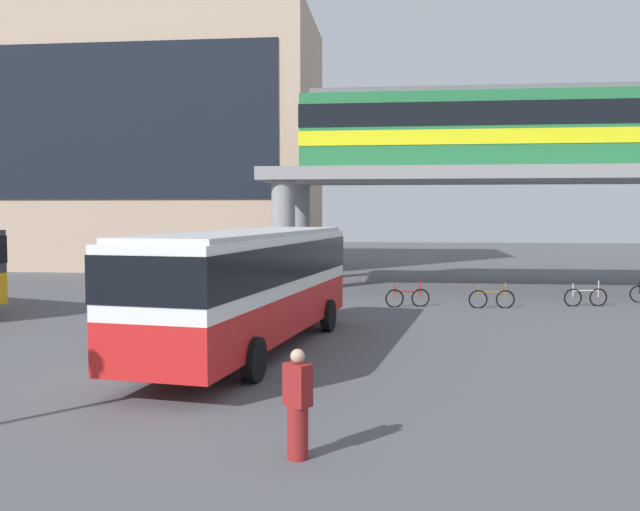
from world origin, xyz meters
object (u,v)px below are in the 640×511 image
station_building (125,145)px  pedestrian_by_bike_rack (298,407)px  bus_main (250,277)px  bicycle_silver (586,297)px  pedestrian_at_kerb (327,292)px  bicycle_red (408,298)px  train (549,128)px  bicycle_brown (492,299)px

station_building → pedestrian_by_bike_rack: size_ratio=15.60×
station_building → bus_main: (14.81, -28.07, -6.36)m
bus_main → pedestrian_by_bike_rack: 8.17m
bicycle_silver → pedestrian_at_kerb: (-9.97, -2.94, 0.42)m
bus_main → bicycle_silver: bus_main is taller
station_building → pedestrian_at_kerb: 27.52m
pedestrian_by_bike_rack → bicycle_silver: bearing=63.3°
bus_main → bicycle_red: 10.20m
train → bicycle_brown: (-3.55, -7.19, -7.40)m
station_building → pedestrian_by_bike_rack: station_building is taller
train → pedestrian_by_bike_rack: size_ratio=14.23×
bicycle_brown → bus_main: bearing=-129.7°
bicycle_silver → pedestrian_at_kerb: bearing=-163.6°
station_building → bicycle_brown: bearing=-40.3°
bus_main → pedestrian_at_kerb: bearing=79.2°
bus_main → bicycle_brown: bearing=50.3°
bicycle_brown → bicycle_red: same height
bicycle_brown → station_building: bearing=139.7°
bicycle_brown → pedestrian_by_bike_rack: (-5.17, -16.83, 0.43)m
pedestrian_by_bike_rack → train: bearing=70.0°
train → pedestrian_by_bike_rack: bearing=-110.0°
pedestrian_by_bike_rack → bicycle_brown: bearing=72.9°
bicycle_brown → bicycle_red: size_ratio=1.02×
bicycle_silver → pedestrian_by_bike_rack: (-8.95, -17.79, 0.43)m
bus_main → pedestrian_at_kerb: 7.35m
station_building → bus_main: size_ratio=2.32×
bicycle_silver → bicycle_red: (-7.01, -0.98, 0.00)m
train → bicycle_red: train is taller
bicycle_brown → pedestrian_by_bike_rack: bearing=-107.1°
pedestrian_at_kerb → pedestrian_by_bike_rack: (1.03, -14.85, 0.01)m
bicycle_brown → pedestrian_at_kerb: 6.53m
bicycle_red → bicycle_brown: bearing=0.3°
station_building → bus_main: bearing=-62.2°
bicycle_red → pedestrian_at_kerb: size_ratio=1.05×
train → pedestrian_at_kerb: size_ratio=14.38×
pedestrian_by_bike_rack → bicycle_red: bearing=83.4°
bicycle_brown → bicycle_silver: bearing=14.3°
bicycle_silver → pedestrian_by_bike_rack: pedestrian_by_bike_rack is taller
bicycle_red → pedestrian_by_bike_rack: bearing=-96.6°
station_building → train: (25.92, -11.78, -0.60)m
bus_main → bicycle_brown: size_ratio=6.32×
train → pedestrian_by_bike_rack: (-8.72, -24.01, -6.97)m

